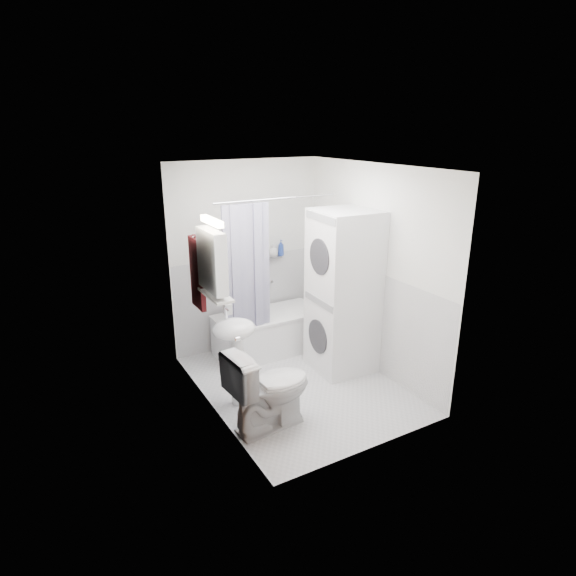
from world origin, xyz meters
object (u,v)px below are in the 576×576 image
bathtub (268,331)px  washer_dryer (343,292)px  sink (235,342)px  toilet (270,388)px

bathtub → washer_dryer: bearing=-54.2°
sink → bathtub: bearing=47.6°
bathtub → sink: bearing=-132.4°
sink → toilet: sink is taller
washer_dryer → toilet: washer_dryer is taller
bathtub → toilet: (-0.74, -1.46, 0.13)m
toilet → washer_dryer: bearing=-67.8°
washer_dryer → toilet: size_ratio=2.28×
bathtub → washer_dryer: (0.57, -0.79, 0.67)m
bathtub → washer_dryer: size_ratio=0.71×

